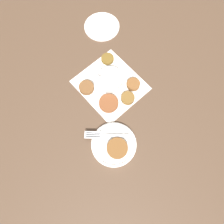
{
  "coord_description": "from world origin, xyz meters",
  "views": [
    {
      "loc": [
        -0.31,
        0.27,
        0.85
      ],
      "look_at": [
        -0.12,
        0.07,
        0.02
      ],
      "focal_mm": 35.0,
      "sensor_mm": 36.0,
      "label": 1
    }
  ],
  "objects": [
    {
      "name": "fritter_4",
      "position": [
        -0.12,
        -0.02,
        0.01
      ],
      "size": [
        0.06,
        0.06,
        0.02
      ],
      "color": "brown",
      "rests_on": "napkin"
    },
    {
      "name": "fritter_on_plate",
      "position": [
        -0.23,
        0.16,
        0.03
      ],
      "size": [
        0.08,
        0.08,
        0.01
      ],
      "color": "brown",
      "rests_on": "serving_plate"
    },
    {
      "name": "ground_plane",
      "position": [
        0.0,
        0.0,
        0.0
      ],
      "size": [
        4.0,
        4.0,
        0.0
      ],
      "primitive_type": "plane",
      "color": "#4C3828"
    },
    {
      "name": "extra_saucer",
      "position": [
        0.22,
        -0.2,
        0.0
      ],
      "size": [
        0.17,
        0.17,
        0.01
      ],
      "color": "white",
      "rests_on": "ground_plane"
    },
    {
      "name": "fritter_0",
      "position": [
        -0.08,
        0.05,
        0.01
      ],
      "size": [
        0.08,
        0.08,
        0.02
      ],
      "color": "brown",
      "rests_on": "napkin"
    },
    {
      "name": "fork",
      "position": [
        -0.16,
        0.17,
        0.02
      ],
      "size": [
        0.15,
        0.14,
        0.0
      ],
      "color": "silver",
      "rests_on": "serving_plate"
    },
    {
      "name": "fritter_1",
      "position": [
        0.04,
        0.07,
        0.01
      ],
      "size": [
        0.06,
        0.06,
        0.02
      ],
      "color": "brown",
      "rests_on": "napkin"
    },
    {
      "name": "serving_plate",
      "position": [
        -0.21,
        0.16,
        0.01
      ],
      "size": [
        0.18,
        0.18,
        0.02
      ],
      "color": "white",
      "rests_on": "ground_plane"
    },
    {
      "name": "napkin",
      "position": [
        -0.02,
        -0.02,
        0.0
      ],
      "size": [
        0.28,
        0.26,
        0.0
      ],
      "color": "silver",
      "rests_on": "ground_plane"
    },
    {
      "name": "sauce_bowl",
      "position": [
        -0.01,
        -0.02,
        0.03
      ],
      "size": [
        0.11,
        0.11,
        0.08
      ],
      "color": "white",
      "rests_on": "napkin"
    },
    {
      "name": "fritter_3",
      "position": [
        -0.09,
        -0.08,
        0.01
      ],
      "size": [
        0.06,
        0.06,
        0.02
      ],
      "color": "brown",
      "rests_on": "napkin"
    },
    {
      "name": "fritter_2",
      "position": [
        0.07,
        -0.09,
        0.01
      ],
      "size": [
        0.06,
        0.06,
        0.01
      ],
      "color": "brown",
      "rests_on": "napkin"
    }
  ]
}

